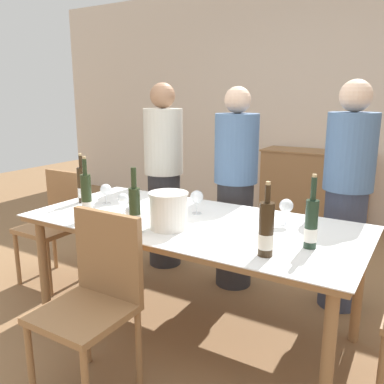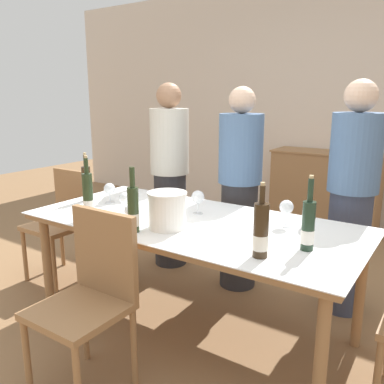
# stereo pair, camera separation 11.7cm
# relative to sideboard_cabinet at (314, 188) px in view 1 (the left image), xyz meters

# --- Properties ---
(ground_plane) EXTENTS (12.00, 12.00, 0.00)m
(ground_plane) POSITION_rel_sideboard_cabinet_xyz_m (-0.08, -2.62, -0.44)
(ground_plane) COLOR olive
(back_wall) EXTENTS (8.00, 0.10, 2.80)m
(back_wall) POSITION_rel_sideboard_cabinet_xyz_m (-0.08, 0.29, 0.96)
(back_wall) COLOR beige
(back_wall) RESTS_ON ground_plane
(sideboard_cabinet) EXTENTS (1.20, 0.46, 0.87)m
(sideboard_cabinet) POSITION_rel_sideboard_cabinet_xyz_m (0.00, 0.00, 0.00)
(sideboard_cabinet) COLOR #996B42
(sideboard_cabinet) RESTS_ON ground_plane
(dining_table) EXTENTS (2.06, 0.97, 0.73)m
(dining_table) POSITION_rel_sideboard_cabinet_xyz_m (-0.08, -2.62, 0.24)
(dining_table) COLOR #996B42
(dining_table) RESTS_ON ground_plane
(ice_bucket) EXTENTS (0.23, 0.23, 0.21)m
(ice_bucket) POSITION_rel_sideboard_cabinet_xyz_m (-0.11, -2.82, 0.41)
(ice_bucket) COLOR white
(ice_bucket) RESTS_ON dining_table
(wine_bottle_0) EXTENTS (0.07, 0.07, 0.38)m
(wine_bottle_0) POSITION_rel_sideboard_cabinet_xyz_m (0.67, -2.70, 0.42)
(wine_bottle_0) COLOR #1E3323
(wine_bottle_0) RESTS_ON dining_table
(wine_bottle_1) EXTENTS (0.07, 0.07, 0.36)m
(wine_bottle_1) POSITION_rel_sideboard_cabinet_xyz_m (0.52, -2.92, 0.42)
(wine_bottle_1) COLOR #332314
(wine_bottle_1) RESTS_ON dining_table
(wine_bottle_2) EXTENTS (0.06, 0.06, 0.35)m
(wine_bottle_2) POSITION_rel_sideboard_cabinet_xyz_m (-0.98, -2.64, 0.42)
(wine_bottle_2) COLOR #332314
(wine_bottle_2) RESTS_ON dining_table
(wine_bottle_3) EXTENTS (0.06, 0.06, 0.40)m
(wine_bottle_3) POSITION_rel_sideboard_cabinet_xyz_m (-0.63, -2.94, 0.44)
(wine_bottle_3) COLOR #28381E
(wine_bottle_3) RESTS_ON dining_table
(wine_bottle_4) EXTENTS (0.06, 0.06, 0.37)m
(wine_bottle_4) POSITION_rel_sideboard_cabinet_xyz_m (-0.23, -2.98, 0.43)
(wine_bottle_4) COLOR #28381E
(wine_bottle_4) RESTS_ON dining_table
(wine_glass_0) EXTENTS (0.08, 0.08, 0.16)m
(wine_glass_0) POSITION_rel_sideboard_cabinet_xyz_m (0.45, -2.41, 0.41)
(wine_glass_0) COLOR white
(wine_glass_0) RESTS_ON dining_table
(wine_glass_1) EXTENTS (0.08, 0.08, 0.14)m
(wine_glass_1) POSITION_rel_sideboard_cabinet_xyz_m (-0.80, -2.59, 0.40)
(wine_glass_1) COLOR white
(wine_glass_1) RESTS_ON dining_table
(wine_glass_2) EXTENTS (0.07, 0.07, 0.14)m
(wine_glass_2) POSITION_rel_sideboard_cabinet_xyz_m (-0.30, -2.93, 0.39)
(wine_glass_2) COLOR white
(wine_glass_2) RESTS_ON dining_table
(wine_glass_3) EXTENTS (0.08, 0.08, 0.15)m
(wine_glass_3) POSITION_rel_sideboard_cabinet_xyz_m (-0.13, -2.48, 0.41)
(wine_glass_3) COLOR white
(wine_glass_3) RESTS_ON dining_table
(wine_glass_4) EXTENTS (0.07, 0.07, 0.14)m
(wine_glass_4) POSITION_rel_sideboard_cabinet_xyz_m (-0.52, -2.73, 0.39)
(wine_glass_4) COLOR white
(wine_glass_4) RESTS_ON dining_table
(chair_near_front) EXTENTS (0.42, 0.42, 0.92)m
(chair_near_front) POSITION_rel_sideboard_cabinet_xyz_m (-0.21, -3.33, 0.09)
(chair_near_front) COLOR #996B42
(chair_near_front) RESTS_ON ground_plane
(chair_left_end) EXTENTS (0.42, 0.42, 0.88)m
(chair_left_end) POSITION_rel_sideboard_cabinet_xyz_m (-1.40, -2.53, 0.08)
(chair_left_end) COLOR #996B42
(chair_left_end) RESTS_ON ground_plane
(person_host) EXTENTS (0.33, 0.33, 1.59)m
(person_host) POSITION_rel_sideboard_cabinet_xyz_m (-0.83, -1.85, 0.36)
(person_host) COLOR #2D2D33
(person_host) RESTS_ON ground_plane
(person_guest_left) EXTENTS (0.33, 0.33, 1.55)m
(person_guest_left) POSITION_rel_sideboard_cabinet_xyz_m (-0.12, -1.90, 0.34)
(person_guest_left) COLOR #2D2D33
(person_guest_left) RESTS_ON ground_plane
(person_guest_right) EXTENTS (0.33, 0.33, 1.59)m
(person_guest_right) POSITION_rel_sideboard_cabinet_xyz_m (0.68, -1.82, 0.36)
(person_guest_right) COLOR #383F56
(person_guest_right) RESTS_ON ground_plane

